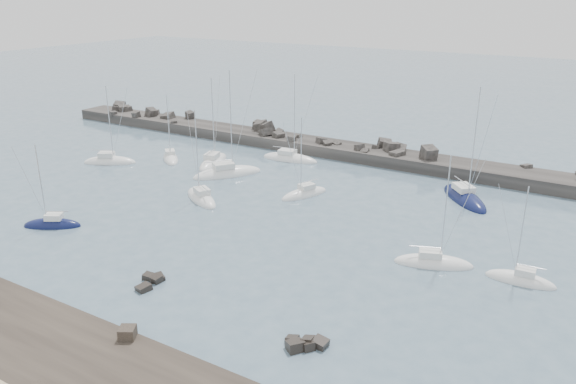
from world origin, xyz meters
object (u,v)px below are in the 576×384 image
at_px(sailboat_1, 213,163).
at_px(sailboat_4, 290,159).
at_px(sailboat_5, 201,199).
at_px(sailboat_6, 304,194).
at_px(sailboat_13, 171,159).
at_px(sailboat_7, 433,263).
at_px(sailboat_0, 110,162).
at_px(sailboat_3, 227,174).
at_px(sailboat_9, 520,280).
at_px(sailboat_2, 52,225).
at_px(sailboat_8, 464,199).

distance_m(sailboat_1, sailboat_4, 12.10).
distance_m(sailboat_5, sailboat_6, 13.46).
bearing_deg(sailboat_13, sailboat_7, -16.58).
bearing_deg(sailboat_13, sailboat_0, -136.95).
bearing_deg(sailboat_5, sailboat_1, 122.54).
bearing_deg(sailboat_3, sailboat_13, 172.07).
bearing_deg(sailboat_3, sailboat_0, -166.49).
bearing_deg(sailboat_1, sailboat_9, -17.39).
height_order(sailboat_0, sailboat_6, sailboat_0).
height_order(sailboat_1, sailboat_2, sailboat_1).
relative_size(sailboat_2, sailboat_13, 0.93).
xyz_separation_m(sailboat_2, sailboat_6, (19.87, 23.74, -0.01)).
distance_m(sailboat_4, sailboat_13, 19.01).
relative_size(sailboat_5, sailboat_8, 0.80).
xyz_separation_m(sailboat_6, sailboat_7, (20.55, -10.58, -0.00)).
xyz_separation_m(sailboat_6, sailboat_13, (-26.35, 3.38, -0.01)).
relative_size(sailboat_0, sailboat_5, 1.03).
distance_m(sailboat_1, sailboat_5, 15.86).
bearing_deg(sailboat_3, sailboat_7, -19.55).
distance_m(sailboat_2, sailboat_5, 18.05).
bearing_deg(sailboat_8, sailboat_7, -84.15).
relative_size(sailboat_5, sailboat_13, 1.11).
bearing_deg(sailboat_1, sailboat_3, -33.47).
bearing_deg(sailboat_13, sailboat_9, -13.49).
bearing_deg(sailboat_5, sailboat_4, 87.95).
xyz_separation_m(sailboat_0, sailboat_8, (51.70, 12.15, -0.00)).
xyz_separation_m(sailboat_4, sailboat_5, (-0.76, -21.13, 0.01)).
height_order(sailboat_0, sailboat_9, sailboat_0).
height_order(sailboat_3, sailboat_9, sailboat_3).
xyz_separation_m(sailboat_1, sailboat_4, (9.29, 7.76, -0.01)).
distance_m(sailboat_1, sailboat_3, 6.38).
xyz_separation_m(sailboat_1, sailboat_5, (8.53, -13.37, -0.00)).
distance_m(sailboat_0, sailboat_2, 24.65).
height_order(sailboat_3, sailboat_4, sailboat_3).
bearing_deg(sailboat_8, sailboat_5, -149.25).
xyz_separation_m(sailboat_9, sailboat_13, (-54.92, 13.18, -0.01)).
bearing_deg(sailboat_9, sailboat_3, 164.91).
distance_m(sailboat_4, sailboat_5, 21.15).
distance_m(sailboat_2, sailboat_7, 42.50).
distance_m(sailboat_1, sailboat_7, 42.75).
relative_size(sailboat_7, sailboat_8, 0.77).
xyz_separation_m(sailboat_2, sailboat_8, (38.39, 32.90, 0.00)).
bearing_deg(sailboat_3, sailboat_9, -15.09).
xyz_separation_m(sailboat_3, sailboat_4, (3.96, 11.28, -0.02)).
relative_size(sailboat_1, sailboat_3, 0.87).
bearing_deg(sailboat_3, sailboat_8, 13.06).
height_order(sailboat_0, sailboat_8, sailboat_8).
xyz_separation_m(sailboat_3, sailboat_6, (13.87, -1.64, -0.01)).
distance_m(sailboat_3, sailboat_4, 11.96).
relative_size(sailboat_4, sailboat_8, 0.92).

